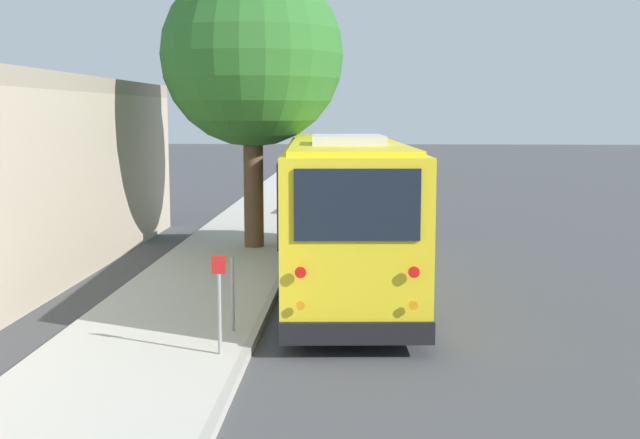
{
  "coord_description": "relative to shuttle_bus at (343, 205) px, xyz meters",
  "views": [
    {
      "loc": [
        -19.17,
        -0.16,
        3.91
      ],
      "look_at": [
        0.28,
        0.74,
        1.3
      ],
      "focal_mm": 45.0,
      "sensor_mm": 36.0,
      "label": 1
    }
  ],
  "objects": [
    {
      "name": "shuttle_bus",
      "position": [
        0.0,
        0.0,
        0.0
      ],
      "size": [
        11.16,
        3.28,
        3.46
      ],
      "rotation": [
        0.0,
        0.0,
        0.06
      ],
      "color": "yellow",
      "rests_on": "ground"
    },
    {
      "name": "parked_sedan_silver",
      "position": [
        17.52,
        0.27,
        -1.27
      ],
      "size": [
        4.59,
        2.04,
        1.27
      ],
      "rotation": [
        0.0,
        0.0,
        -0.09
      ],
      "color": "#A8AAAF",
      "rests_on": "ground"
    },
    {
      "name": "sign_post_far",
      "position": [
        -4.36,
        1.83,
        -1.05
      ],
      "size": [
        0.06,
        0.06,
        1.3
      ],
      "color": "gray",
      "rests_on": "sidewalk_slab"
    },
    {
      "name": "curb_strip",
      "position": [
        1.38,
        1.45,
        -1.78
      ],
      "size": [
        80.0,
        0.14,
        0.15
      ],
      "primitive_type": "cube",
      "color": "#AAA69D",
      "rests_on": "ground"
    },
    {
      "name": "street_tree",
      "position": [
        4.61,
        2.59,
        3.93
      ],
      "size": [
        5.0,
        5.0,
        8.56
      ],
      "color": "brown",
      "rests_on": "sidewalk_slab"
    },
    {
      "name": "sign_post_near",
      "position": [
        -5.7,
        1.83,
        -0.9
      ],
      "size": [
        0.06,
        0.22,
        1.56
      ],
      "color": "gray",
      "rests_on": "sidewalk_slab"
    },
    {
      "name": "parked_sedan_tan",
      "position": [
        23.05,
        0.25,
        -1.23
      ],
      "size": [
        4.29,
        1.83,
        1.33
      ],
      "rotation": [
        0.0,
        0.0,
        0.01
      ],
      "color": "tan",
      "rests_on": "ground"
    },
    {
      "name": "parked_sedan_gray",
      "position": [
        12.06,
        0.46,
        -1.26
      ],
      "size": [
        4.25,
        1.99,
        1.28
      ],
      "rotation": [
        0.0,
        0.0,
        -0.07
      ],
      "color": "slate",
      "rests_on": "ground"
    },
    {
      "name": "sidewalk_slab",
      "position": [
        1.38,
        3.16,
        -1.78
      ],
      "size": [
        80.0,
        3.27,
        0.15
      ],
      "primitive_type": "cube",
      "color": "beige",
      "rests_on": "ground"
    },
    {
      "name": "ground_plane",
      "position": [
        1.38,
        -0.14,
        -1.85
      ],
      "size": [
        160.0,
        160.0,
        0.0
      ],
      "primitive_type": "plane",
      "color": "#474749"
    },
    {
      "name": "parked_sedan_maroon",
      "position": [
        28.55,
        0.28,
        -1.24
      ],
      "size": [
        4.43,
        1.82,
        1.32
      ],
      "rotation": [
        0.0,
        0.0,
        -0.02
      ],
      "color": "maroon",
      "rests_on": "ground"
    }
  ]
}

